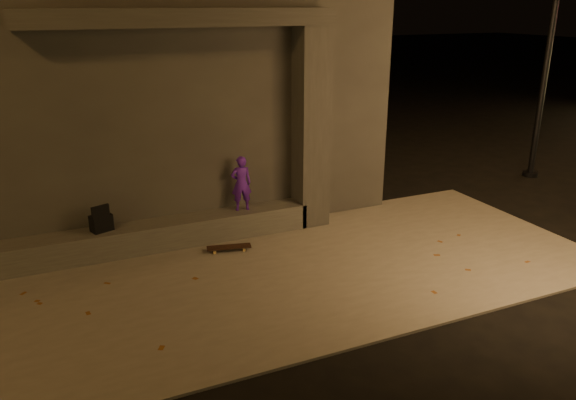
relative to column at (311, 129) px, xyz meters
name	(u,v)px	position (x,y,z in m)	size (l,w,h in m)	color
ground	(320,348)	(-1.70, -3.75, -1.84)	(120.00, 120.00, 0.00)	black
sidewalk	(260,278)	(-1.70, -1.75, -1.82)	(11.00, 4.40, 0.04)	slate
building	(129,76)	(-2.70, 2.74, 0.77)	(9.00, 5.10, 5.22)	#3B3836
ledge	(139,238)	(-3.20, 0.00, -1.58)	(6.00, 0.55, 0.45)	#4C4945
column	(311,129)	(0.00, 0.00, 0.00)	(0.55, 0.55, 3.60)	#3B3836
canopy	(184,17)	(-2.20, 0.05, 1.94)	(5.00, 0.70, 0.28)	#3B3836
skateboarder	(241,183)	(-1.36, 0.00, -0.85)	(0.36, 0.24, 0.99)	#561BB4
backpack	(101,222)	(-3.77, 0.00, -1.19)	(0.38, 0.31, 0.46)	black
skateboard	(229,247)	(-1.83, -0.65, -1.73)	(0.76, 0.35, 0.08)	black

